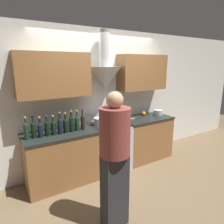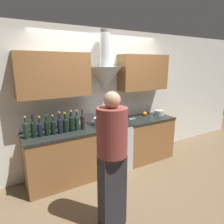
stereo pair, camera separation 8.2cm
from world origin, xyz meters
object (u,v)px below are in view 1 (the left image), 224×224
object	(u,v)px
wine_bottle_2	(40,129)
stock_pot	(100,121)
wine_bottle_0	(26,130)
wine_bottle_3	(47,128)
wine_bottle_1	(34,129)
wine_bottle_6	(66,125)
wine_bottle_8	(77,122)
orange_fruit	(144,114)
wine_bottle_9	(83,121)
wine_bottle_7	(72,123)
mixing_bowl	(116,121)
wine_bottle_4	(53,127)
wine_bottle_5	(60,125)
person_foreground_left	(115,156)
saucepan	(158,113)
stove_range	(109,146)

from	to	relation	value
wine_bottle_2	stock_pot	size ratio (longest dim) A/B	1.28
wine_bottle_0	wine_bottle_3	distance (m)	0.30
wine_bottle_1	wine_bottle_6	xyz separation A→B (m)	(0.49, -0.02, -0.01)
wine_bottle_8	stock_pot	world-z (taller)	wine_bottle_8
wine_bottle_0	wine_bottle_2	world-z (taller)	wine_bottle_0
stock_pot	orange_fruit	size ratio (longest dim) A/B	2.79
wine_bottle_2	wine_bottle_9	bearing A→B (deg)	0.28
wine_bottle_1	wine_bottle_7	world-z (taller)	wine_bottle_7
wine_bottle_1	wine_bottle_3	bearing A→B (deg)	-4.65
wine_bottle_0	mixing_bowl	distance (m)	1.59
wine_bottle_4	mixing_bowl	size ratio (longest dim) A/B	1.38
mixing_bowl	wine_bottle_8	bearing A→B (deg)	-177.47
wine_bottle_7	orange_fruit	size ratio (longest dim) A/B	3.96
wine_bottle_5	person_foreground_left	xyz separation A→B (m)	(0.26, -1.19, -0.10)
wine_bottle_2	mixing_bowl	size ratio (longest dim) A/B	1.40
wine_bottle_5	orange_fruit	xyz separation A→B (m)	(1.89, 0.19, -0.10)
saucepan	wine_bottle_7	bearing A→B (deg)	-178.58
wine_bottle_1	wine_bottle_3	size ratio (longest dim) A/B	1.05
wine_bottle_6	saucepan	distance (m)	2.10
stock_pot	wine_bottle_4	bearing A→B (deg)	-174.28
stove_range	wine_bottle_7	size ratio (longest dim) A/B	2.50
saucepan	orange_fruit	bearing A→B (deg)	156.50
wine_bottle_0	wine_bottle_1	world-z (taller)	same
stove_range	stock_pot	xyz separation A→B (m)	(-0.16, 0.05, 0.50)
wine_bottle_1	saucepan	size ratio (longest dim) A/B	1.75
wine_bottle_7	stove_range	bearing A→B (deg)	2.67
stove_range	wine_bottle_9	xyz separation A→B (m)	(-0.54, -0.03, 0.58)
wine_bottle_9	stock_pot	size ratio (longest dim) A/B	1.44
wine_bottle_5	wine_bottle_8	distance (m)	0.29
stove_range	mixing_bowl	bearing A→B (deg)	1.47
person_foreground_left	wine_bottle_5	bearing A→B (deg)	102.47
stock_pot	saucepan	xyz separation A→B (m)	(1.41, -0.04, -0.01)
wine_bottle_8	mixing_bowl	distance (m)	0.80
wine_bottle_5	wine_bottle_6	world-z (taller)	wine_bottle_5
wine_bottle_1	orange_fruit	xyz separation A→B (m)	(2.29, 0.16, -0.09)
wine_bottle_4	person_foreground_left	bearing A→B (deg)	-73.05
person_foreground_left	wine_bottle_8	bearing A→B (deg)	88.57
wine_bottle_6	person_foreground_left	size ratio (longest dim) A/B	0.20
wine_bottle_5	wine_bottle_9	xyz separation A→B (m)	(0.39, 0.01, 0.00)
mixing_bowl	orange_fruit	xyz separation A→B (m)	(0.81, 0.14, 0.01)
mixing_bowl	wine_bottle_5	bearing A→B (deg)	-177.47
stove_range	wine_bottle_3	world-z (taller)	wine_bottle_3
wine_bottle_4	stock_pot	bearing A→B (deg)	5.72
wine_bottle_7	mixing_bowl	world-z (taller)	wine_bottle_7
wine_bottle_3	wine_bottle_7	size ratio (longest dim) A/B	0.93
wine_bottle_0	wine_bottle_9	bearing A→B (deg)	-0.67
wine_bottle_8	saucepan	distance (m)	1.90
wine_bottle_8	saucepan	world-z (taller)	wine_bottle_8
wine_bottle_4	wine_bottle_8	xyz separation A→B (m)	(0.40, 0.01, 0.01)
wine_bottle_0	wine_bottle_6	xyz separation A→B (m)	(0.59, -0.01, -0.01)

